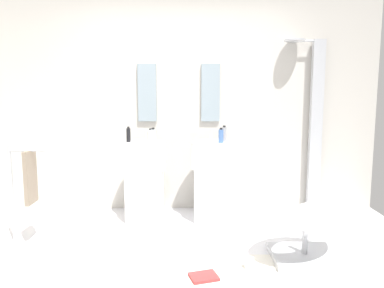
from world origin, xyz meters
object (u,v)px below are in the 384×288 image
pedestal_sink_left (145,177)px  coffee_mug (249,263)px  shower_column (315,122)px  soap_bottle_black (128,135)px  lounge_chair (306,221)px  soap_bottle_white (151,135)px  soap_bottle_blue (221,136)px  soap_bottle_clear (153,135)px  towel_rack (27,179)px  magazine_red (204,277)px  soap_bottle_grey (224,134)px  pedestal_sink_right (212,177)px

pedestal_sink_left → coffee_mug: size_ratio=10.60×
shower_column → soap_bottle_black: bearing=-170.7°
lounge_chair → coffee_mug: lounge_chair is taller
soap_bottle_white → soap_bottle_black: bearing=-143.5°
soap_bottle_blue → soap_bottle_clear: soap_bottle_blue is taller
soap_bottle_white → towel_rack: bearing=-141.1°
soap_bottle_blue → magazine_red: bearing=-100.1°
soap_bottle_grey → magazine_red: bearing=-101.1°
coffee_mug → soap_bottle_white: soap_bottle_white is taller
coffee_mug → soap_bottle_white: size_ratio=0.70×
lounge_chair → magazine_red: bearing=-159.1°
towel_rack → pedestal_sink_right: bearing=22.5°
towel_rack → magazine_red: bearing=-23.4°
coffee_mug → soap_bottle_blue: 1.48m
towel_rack → magazine_red: (1.62, -0.70, -0.61)m
pedestal_sink_left → coffee_mug: pedestal_sink_left is taller
pedestal_sink_right → lounge_chair: 1.33m
pedestal_sink_right → shower_column: 1.42m
lounge_chair → soap_bottle_white: soap_bottle_white is taller
shower_column → magazine_red: shower_column is taller
lounge_chair → soap_bottle_white: bearing=139.4°
soap_bottle_white → pedestal_sink_left: bearing=-114.5°
soap_bottle_white → pedestal_sink_right: bearing=-10.5°
coffee_mug → magazine_red: bearing=-157.5°
shower_column → magazine_red: bearing=-128.6°
soap_bottle_blue → soap_bottle_clear: 0.75m
pedestal_sink_right → soap_bottle_clear: size_ratio=6.23×
towel_rack → soap_bottle_white: bearing=38.9°
soap_bottle_grey → coffee_mug: bearing=-85.6°
pedestal_sink_right → magazine_red: (-0.15, -1.43, -0.46)m
coffee_mug → lounge_chair: bearing=19.6°
soap_bottle_grey → soap_bottle_black: 1.06m
shower_column → soap_bottle_white: shower_column is taller
coffee_mug → towel_rack: bearing=164.7°
soap_bottle_blue → towel_rack: bearing=-161.7°
coffee_mug → soap_bottle_black: soap_bottle_black is taller
soap_bottle_clear → magazine_red: bearing=-69.9°
shower_column → towel_rack: bearing=-160.8°
coffee_mug → soap_bottle_blue: size_ratio=0.57×
soap_bottle_white → soap_bottle_blue: (0.79, -0.25, 0.01)m
soap_bottle_grey → soap_bottle_black: bearing=-178.8°
soap_bottle_white → soap_bottle_blue: 0.83m
magazine_red → shower_column: bearing=34.6°
soap_bottle_grey → soap_bottle_black: soap_bottle_grey is taller
coffee_mug → soap_bottle_black: 1.93m
pedestal_sink_right → soap_bottle_clear: soap_bottle_clear is taller
soap_bottle_clear → soap_bottle_black: 0.27m
pedestal_sink_right → coffee_mug: 1.36m
soap_bottle_clear → soap_bottle_blue: bearing=-5.7°
soap_bottle_clear → shower_column: bearing=10.7°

